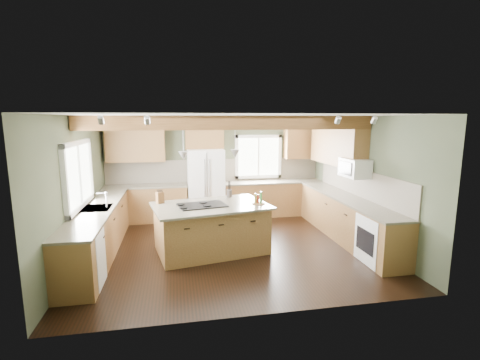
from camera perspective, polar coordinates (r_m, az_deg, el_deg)
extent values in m
plane|color=black|center=(7.11, -1.53, -10.96)|extent=(5.60, 5.60, 0.00)
plane|color=silver|center=(6.65, -1.64, 10.50)|extent=(5.60, 5.60, 0.00)
plane|color=#3D4632|center=(9.20, -4.02, 2.18)|extent=(5.60, 0.00, 5.60)
plane|color=#3D4632|center=(6.91, -25.20, -1.31)|extent=(0.00, 5.00, 5.00)
plane|color=#3D4632|center=(7.70, 19.47, 0.13)|extent=(0.00, 5.00, 5.00)
cube|color=#543218|center=(6.54, -1.48, 9.37)|extent=(5.55, 0.26, 0.26)
cube|color=#543218|center=(9.02, -4.04, 9.92)|extent=(5.55, 0.20, 0.10)
cube|color=brown|center=(9.20, -4.01, 1.61)|extent=(5.58, 0.03, 0.58)
cube|color=brown|center=(7.75, 19.15, -0.47)|extent=(0.03, 3.70, 0.58)
cube|color=brown|center=(9.04, -15.10, -3.83)|extent=(2.02, 0.60, 0.88)
cube|color=#443D32|center=(8.94, -15.23, -0.97)|extent=(2.06, 0.64, 0.04)
cube|color=brown|center=(9.35, 5.37, -3.07)|extent=(2.62, 0.60, 0.88)
cube|color=#443D32|center=(9.26, 5.42, -0.30)|extent=(2.66, 0.64, 0.04)
cube|color=brown|center=(7.09, -22.22, -8.01)|extent=(0.60, 3.70, 0.88)
cube|color=#443D32|center=(6.97, -22.46, -4.40)|extent=(0.64, 3.74, 0.04)
cube|color=brown|center=(7.78, 16.99, -6.13)|extent=(0.60, 3.70, 0.88)
cube|color=#443D32|center=(7.67, 17.17, -2.82)|extent=(0.64, 3.74, 0.04)
cube|color=brown|center=(8.96, -16.75, 5.76)|extent=(1.40, 0.35, 0.90)
cube|color=brown|center=(8.93, -5.89, 7.39)|extent=(0.96, 0.35, 0.70)
cube|color=brown|center=(8.33, 15.59, 5.54)|extent=(0.35, 2.20, 0.90)
cube|color=brown|center=(9.51, 10.04, 6.24)|extent=(0.90, 0.35, 0.90)
cube|color=white|center=(6.91, -25.08, 0.81)|extent=(0.04, 1.60, 1.05)
cube|color=white|center=(9.35, 3.00, 3.86)|extent=(1.10, 0.04, 1.00)
cube|color=#262628|center=(6.96, -22.46, -4.36)|extent=(0.50, 0.65, 0.03)
cylinder|color=#B2B2B7|center=(6.90, -21.08, -3.16)|extent=(0.02, 0.02, 0.28)
cube|color=white|center=(5.89, -24.65, -11.90)|extent=(0.60, 0.60, 0.84)
cube|color=white|center=(6.71, 22.07, -9.08)|extent=(0.60, 0.72, 0.84)
cube|color=white|center=(7.51, 18.31, 1.90)|extent=(0.40, 0.70, 0.38)
cone|color=#B2B2B7|center=(6.39, -9.26, 3.94)|extent=(0.18, 0.18, 0.16)
cone|color=#B2B2B7|center=(6.68, -0.81, 4.31)|extent=(0.18, 0.18, 0.16)
cube|color=white|center=(8.86, -5.64, -0.76)|extent=(0.90, 0.74, 1.80)
cube|color=brown|center=(6.81, -4.76, -8.00)|extent=(2.20, 1.59, 0.88)
cube|color=#443D32|center=(6.69, -4.82, -4.24)|extent=(2.36, 1.74, 0.04)
cube|color=black|center=(6.64, -6.21, -4.11)|extent=(0.96, 0.73, 0.02)
cube|color=brown|center=(6.94, -13.00, -2.84)|extent=(0.17, 0.15, 0.22)
cylinder|color=#3E3532|center=(7.31, -1.77, -2.21)|extent=(0.15, 0.15, 0.15)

